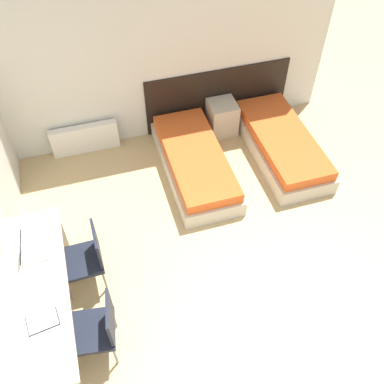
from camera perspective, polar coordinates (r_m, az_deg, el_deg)
wall_back at (r=6.28m, az=-5.19°, el=17.51°), size 5.42×0.05×2.70m
headboard_panel at (r=6.95m, az=3.43°, el=12.53°), size 2.32×0.03×0.98m
bed_near_window at (r=6.23m, az=0.39°, el=3.94°), size 0.85×1.98×0.40m
bed_near_door at (r=6.66m, az=11.81°, el=6.24°), size 0.85×1.98×0.40m
nightstand at (r=6.90m, az=4.02°, el=9.88°), size 0.43×0.43×0.54m
radiator at (r=6.75m, az=-14.07°, el=6.93°), size 1.02×0.12×0.47m
desk at (r=4.78m, az=-19.47°, el=-13.07°), size 0.61×2.02×0.74m
chair_near_laptop at (r=5.03m, az=-13.92°, el=-8.33°), size 0.47×0.47×0.87m
chair_near_notebook at (r=4.59m, az=-12.48°, el=-17.21°), size 0.53×0.53×0.87m
laptop at (r=4.84m, az=-20.68°, el=-7.41°), size 0.33×0.24×0.32m
open_notebook at (r=4.45m, az=-19.29°, el=-15.95°), size 0.32×0.24×0.02m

